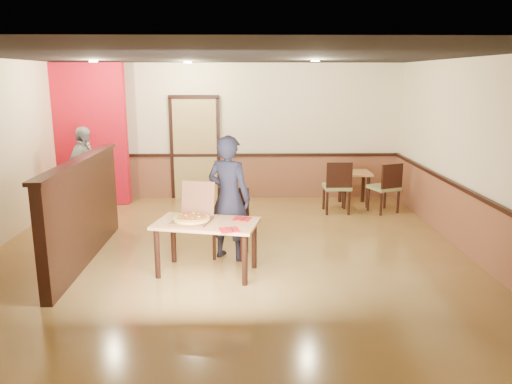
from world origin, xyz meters
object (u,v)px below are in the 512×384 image
at_px(side_table, 354,180).
at_px(passerby, 85,172).
at_px(side_chair_left, 337,185).
at_px(pizza_box, 193,217).
at_px(condiment, 349,169).
at_px(main_table, 206,230).
at_px(diner, 229,198).
at_px(side_chair_right, 386,186).
at_px(diner_chair, 232,219).

xyz_separation_m(side_table, passerby, (-5.13, -0.66, 0.32)).
height_order(side_chair_left, passerby, passerby).
xyz_separation_m(pizza_box, condiment, (2.74, 3.43, -0.01)).
bearing_deg(passerby, main_table, -125.59).
height_order(side_table, pizza_box, pizza_box).
relative_size(side_chair_left, diner, 0.57).
bearing_deg(side_table, side_chair_right, -52.22).
bearing_deg(side_chair_right, side_chair_left, -22.13).
height_order(diner_chair, side_chair_right, diner_chair).
bearing_deg(side_chair_right, main_table, 19.93).
bearing_deg(side_chair_right, pizza_box, 18.03).
relative_size(side_table, diner, 0.38).
xyz_separation_m(diner_chair, side_table, (2.38, 2.82, -0.02)).
height_order(side_chair_left, side_chair_right, side_chair_left).
bearing_deg(condiment, diner_chair, -129.22).
relative_size(side_chair_right, diner, 0.55).
bearing_deg(main_table, side_chair_right, 55.08).
relative_size(main_table, side_chair_left, 1.43).
bearing_deg(main_table, pizza_box, -179.79).
bearing_deg(pizza_box, condiment, 65.28).
relative_size(diner, passerby, 1.07).
bearing_deg(passerby, pizza_box, -127.30).
height_order(diner, condiment, diner).
bearing_deg(side_table, side_chair_left, -125.80).
bearing_deg(main_table, side_table, 65.18).
bearing_deg(side_table, main_table, -127.32).
height_order(main_table, condiment, condiment).
bearing_deg(pizza_box, side_table, 64.50).
xyz_separation_m(side_chair_right, condiment, (-0.60, 0.57, 0.22)).
relative_size(main_table, pizza_box, 2.29).
height_order(side_chair_right, condiment, side_chair_right).
bearing_deg(diner_chair, main_table, -102.87).
relative_size(side_chair_left, passerby, 0.61).
xyz_separation_m(side_table, condiment, (-0.12, -0.05, 0.24)).
xyz_separation_m(main_table, diner_chair, (0.31, 0.71, -0.06)).
height_order(diner, passerby, diner).
bearing_deg(side_chair_left, passerby, 0.65).
relative_size(side_chair_right, condiment, 6.41).
xyz_separation_m(main_table, condiment, (2.57, 3.47, 0.16)).
bearing_deg(main_table, condiment, 66.04).
xyz_separation_m(diner_chair, diner, (-0.03, -0.15, 0.35)).
bearing_deg(diner, condiment, -101.59).
relative_size(diner, pizza_box, 2.81).
bearing_deg(condiment, side_chair_right, -43.66).
bearing_deg(diner_chair, passerby, 152.60).
distance_m(main_table, side_chair_right, 4.29).
relative_size(passerby, condiment, 10.97).
xyz_separation_m(side_chair_right, diner, (-2.88, -2.35, 0.35)).
bearing_deg(pizza_box, diner, 62.82).
distance_m(diner_chair, side_chair_right, 3.60).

